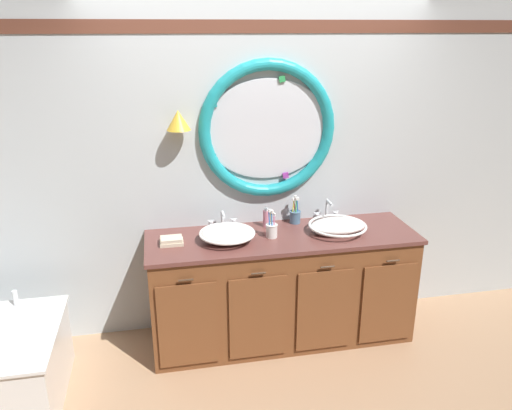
{
  "coord_description": "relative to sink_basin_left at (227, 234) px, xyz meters",
  "views": [
    {
      "loc": [
        -0.76,
        -3.06,
        2.32
      ],
      "look_at": [
        -0.1,
        0.25,
        1.11
      ],
      "focal_mm": 35.15,
      "sensor_mm": 36.0,
      "label": 1
    }
  ],
  "objects": [
    {
      "name": "sink_basin_left",
      "position": [
        0.0,
        0.0,
        0.0
      ],
      "size": [
        0.41,
        0.41,
        0.12
      ],
      "color": "white",
      "rests_on": "vanity_counter"
    },
    {
      "name": "toothbrush_holder_left",
      "position": [
        0.33,
        0.01,
        0.0
      ],
      "size": [
        0.09,
        0.09,
        0.22
      ],
      "color": "white",
      "rests_on": "vanity_counter"
    },
    {
      "name": "faucet_set_left",
      "position": [
        0.0,
        0.24,
        -0.0
      ],
      "size": [
        0.23,
        0.14,
        0.14
      ],
      "color": "silver",
      "rests_on": "vanity_counter"
    },
    {
      "name": "faucet_set_right",
      "position": [
        0.83,
        0.24,
        0.01
      ],
      "size": [
        0.21,
        0.15,
        0.18
      ],
      "color": "silver",
      "rests_on": "vanity_counter"
    },
    {
      "name": "folded_hand_towel",
      "position": [
        -0.4,
        0.03,
        -0.03
      ],
      "size": [
        0.16,
        0.12,
        0.05
      ],
      "color": "beige",
      "rests_on": "vanity_counter"
    },
    {
      "name": "back_wall_assembly",
      "position": [
        0.31,
        0.36,
        0.4
      ],
      "size": [
        6.4,
        0.26,
        2.6
      ],
      "color": "silver",
      "rests_on": "ground_plane"
    },
    {
      "name": "ground_plane",
      "position": [
        0.31,
        -0.22,
        -0.92
      ],
      "size": [
        14.0,
        14.0,
        0.0
      ],
      "primitive_type": "plane",
      "color": "tan"
    },
    {
      "name": "toothbrush_holder_right",
      "position": [
        0.57,
        0.25,
        0.0
      ],
      "size": [
        0.09,
        0.09,
        0.22
      ],
      "color": "slate",
      "rests_on": "vanity_counter"
    },
    {
      "name": "soap_dispenser",
      "position": [
        0.34,
        0.22,
        0.01
      ],
      "size": [
        0.05,
        0.06,
        0.16
      ],
      "color": "pink",
      "rests_on": "vanity_counter"
    },
    {
      "name": "sink_basin_right",
      "position": [
        0.83,
        -0.0,
        -0.01
      ],
      "size": [
        0.44,
        0.44,
        0.1
      ],
      "color": "white",
      "rests_on": "vanity_counter"
    },
    {
      "name": "vanity_counter",
      "position": [
        0.42,
        0.03,
        -0.49
      ],
      "size": [
        2.01,
        0.64,
        0.86
      ],
      "color": "brown",
      "rests_on": "ground_plane"
    }
  ]
}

